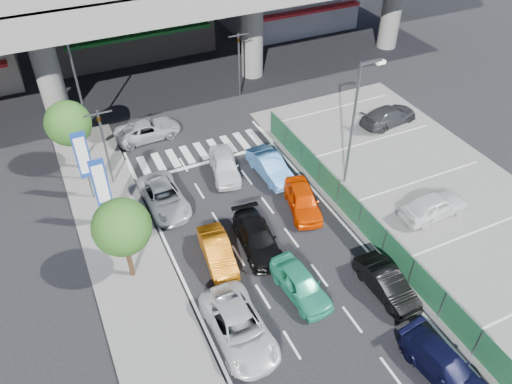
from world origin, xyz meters
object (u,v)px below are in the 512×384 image
sedan_white_mid_left (239,327)px  wagon_silver_front_left (164,197)px  street_lamp_left (78,74)px  tree_near (122,227)px  crossing_wagon_silver (148,130)px  parked_sedan_dgrey (389,115)px  taxi_orange_right (303,200)px  taxi_orange_left (217,251)px  signboard_far (83,157)px  taxi_teal_mid (301,284)px  traffic_light_left (101,130)px  parked_sedan_white (434,206)px  sedan_black_mid (257,238)px  signboard_near (101,185)px  traffic_light_right (239,49)px  minivan_navy_back (445,366)px  tree_far (68,123)px  kei_truck_front_right (270,166)px  hatch_black_mid_right (387,283)px  sedan_white_front_mid (224,165)px  traffic_cone (327,181)px  street_lamp_right (356,115)px

sedan_white_mid_left → wagon_silver_front_left: bearing=91.7°
street_lamp_left → tree_near: bearing=-92.8°
crossing_wagon_silver → parked_sedan_dgrey: (16.40, -5.68, 0.08)m
wagon_silver_front_left → taxi_orange_right: bearing=-29.2°
taxi_orange_left → wagon_silver_front_left: size_ratio=0.81×
taxi_orange_right → crossing_wagon_silver: (-6.08, 11.31, -0.05)m
tree_near → crossing_wagon_silver: size_ratio=1.05×
street_lamp_left → tree_near: (-0.67, -14.00, -1.38)m
signboard_far → taxi_teal_mid: bearing=-56.2°
traffic_light_left → parked_sedan_white: size_ratio=1.24×
sedan_black_mid → signboard_near: bearing=150.4°
signboard_far → crossing_wagon_silver: bearing=46.9°
signboard_far → parked_sedan_dgrey: 21.36m
traffic_light_right → signboard_near: bearing=-139.1°
traffic_light_right → minivan_navy_back: 26.25m
minivan_navy_back → taxi_orange_right: bearing=83.5°
street_lamp_left → tree_far: street_lamp_left is taller
traffic_light_right → taxi_orange_right: bearing=-98.8°
signboard_near → sedan_black_mid: signboard_near is taller
kei_truck_front_right → hatch_black_mid_right: bearing=-88.3°
taxi_orange_right → wagon_silver_front_left: 8.11m
traffic_light_left → kei_truck_front_right: bearing=-20.2°
signboard_far → street_lamp_left: bearing=79.7°
sedan_black_mid → taxi_orange_right: bearing=29.6°
wagon_silver_front_left → parked_sedan_white: 15.57m
signboard_far → sedan_white_front_mid: bearing=-7.6°
hatch_black_mid_right → minivan_navy_back: bearing=-97.4°
traffic_light_right → parked_sedan_dgrey: size_ratio=1.14×
tree_far → parked_sedan_white: size_ratio=1.15×
taxi_orange_right → traffic_light_right: bearing=96.0°
minivan_navy_back → taxi_teal_mid: 7.19m
street_lamp_left → taxi_orange_left: (3.64, -14.80, -4.14)m
sedan_black_mid → tree_far: bearing=128.9°
sedan_white_front_mid → tree_far: bearing=163.1°
taxi_teal_mid → wagon_silver_front_left: 9.99m
street_lamp_left → wagon_silver_front_left: 10.58m
traffic_light_left → traffic_light_right: 13.63m
sedan_white_front_mid → traffic_light_left: bearing=174.7°
kei_truck_front_right → crossing_wagon_silver: bearing=124.7°
signboard_near → sedan_black_mid: (6.79, -4.81, -2.42)m
hatch_black_mid_right → sedan_white_front_mid: sedan_white_front_mid is taller
minivan_navy_back → traffic_cone: size_ratio=6.78×
tree_near → tree_far: size_ratio=1.00×
hatch_black_mid_right → kei_truck_front_right: (-0.91, 10.90, 0.05)m
tree_far → hatch_black_mid_right: 20.70m
sedan_black_mid → wagon_silver_front_left: wagon_silver_front_left is taller
tree_far → sedan_white_mid_left: (4.26, -16.10, -2.70)m
tree_far → crossing_wagon_silver: 5.96m
street_lamp_right → taxi_orange_right: size_ratio=1.98×
sedan_white_front_mid → hatch_black_mid_right: bearing=-62.0°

